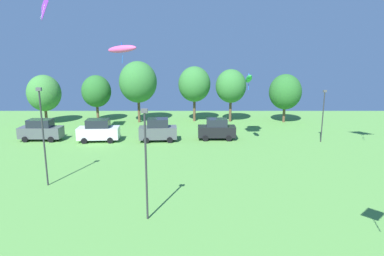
{
  "coord_description": "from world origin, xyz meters",
  "views": [
    {
      "loc": [
        0.23,
        4.01,
        9.52
      ],
      "look_at": [
        0.22,
        14.68,
        7.15
      ],
      "focal_mm": 32.0,
      "sensor_mm": 36.0,
      "label": 1
    }
  ],
  "objects": [
    {
      "name": "light_post_1",
      "position": [
        -2.37,
        22.36,
        3.67
      ],
      "size": [
        0.36,
        0.2,
        6.52
      ],
      "color": "#2D2D33",
      "rests_on": "ground"
    },
    {
      "name": "treeline_tree_2",
      "position": [
        -7.11,
        50.65,
        5.55
      ],
      "size": [
        5.1,
        5.1,
        8.37
      ],
      "color": "brown",
      "rests_on": "ground"
    },
    {
      "name": "parked_car_rightmost_in_row",
      "position": [
        2.97,
        41.07,
        1.15
      ],
      "size": [
        4.13,
        1.99,
        2.34
      ],
      "rotation": [
        0.0,
        0.0,
        -0.0
      ],
      "color": "black",
      "rests_on": "ground"
    },
    {
      "name": "parked_car_leftmost",
      "position": [
        -16.39,
        40.6,
        1.16
      ],
      "size": [
        4.58,
        2.04,
        2.36
      ],
      "rotation": [
        0.0,
        0.0,
        -0.02
      ],
      "color": "#4C5156",
      "rests_on": "ground"
    },
    {
      "name": "parked_car_third_from_left",
      "position": [
        -3.48,
        40.27,
        1.23
      ],
      "size": [
        4.19,
        2.25,
        2.51
      ],
      "rotation": [
        0.0,
        0.0,
        0.08
      ],
      "color": "#4C5156",
      "rests_on": "ground"
    },
    {
      "name": "light_post_0",
      "position": [
        14.22,
        39.92,
        3.21
      ],
      "size": [
        0.36,
        0.2,
        5.63
      ],
      "color": "#2D2D33",
      "rests_on": "ground"
    },
    {
      "name": "treeline_tree_1",
      "position": [
        -12.97,
        51.09,
        4.25
      ],
      "size": [
        4.0,
        4.0,
        6.46
      ],
      "color": "brown",
      "rests_on": "ground"
    },
    {
      "name": "treeline_tree_0",
      "position": [
        -19.63,
        49.74,
        4.15
      ],
      "size": [
        4.41,
        4.41,
        6.59
      ],
      "color": "brown",
      "rests_on": "ground"
    },
    {
      "name": "kite_flying_0",
      "position": [
        5.82,
        37.86,
        6.96
      ],
      "size": [
        0.63,
        2.56,
        1.71
      ],
      "color": "green"
    },
    {
      "name": "treeline_tree_3",
      "position": [
        0.56,
        51.44,
        5.19
      ],
      "size": [
        4.43,
        4.43,
        7.64
      ],
      "color": "brown",
      "rests_on": "ground"
    },
    {
      "name": "light_post_2",
      "position": [
        -10.33,
        27.54,
        3.98
      ],
      "size": [
        0.36,
        0.2,
        7.15
      ],
      "color": "#2D2D33",
      "rests_on": "ground"
    },
    {
      "name": "kite_flying_2",
      "position": [
        -6.19,
        36.13,
        9.81
      ],
      "size": [
        3.05,
        1.64,
        1.9
      ],
      "color": "#E54C93"
    },
    {
      "name": "treeline_tree_4",
      "position": [
        5.59,
        51.22,
        4.94
      ],
      "size": [
        4.19,
        4.19,
        7.27
      ],
      "color": "brown",
      "rests_on": "ground"
    },
    {
      "name": "treeline_tree_5",
      "position": [
        13.0,
        50.72,
        4.21
      ],
      "size": [
        4.39,
        4.39,
        6.63
      ],
      "color": "brown",
      "rests_on": "ground"
    },
    {
      "name": "parked_car_second_from_left",
      "position": [
        -9.94,
        40.16,
        1.21
      ],
      "size": [
        4.51,
        2.32,
        2.46
      ],
      "rotation": [
        0.0,
        0.0,
        0.06
      ],
      "color": "silver",
      "rests_on": "ground"
    },
    {
      "name": "kite_flying_4",
      "position": [
        -13.93,
        38.61,
        13.99
      ],
      "size": [
        1.78,
        2.65,
        3.06
      ],
      "color": "purple"
    }
  ]
}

